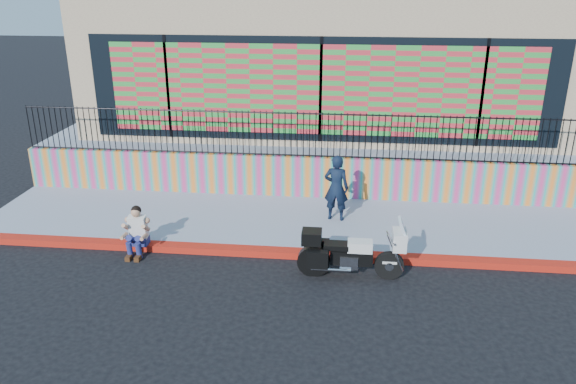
# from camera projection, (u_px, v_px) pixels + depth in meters

# --- Properties ---
(ground) EXTENTS (90.00, 90.00, 0.00)m
(ground) POSITION_uv_depth(u_px,v_px,m) (308.00, 257.00, 12.18)
(ground) COLOR black
(ground) RESTS_ON ground
(red_curb) EXTENTS (16.00, 0.30, 0.15)m
(red_curb) POSITION_uv_depth(u_px,v_px,m) (308.00, 254.00, 12.15)
(red_curb) COLOR #9F0B11
(red_curb) RESTS_ON ground
(sidewalk) EXTENTS (16.00, 3.00, 0.15)m
(sidewalk) POSITION_uv_depth(u_px,v_px,m) (313.00, 223.00, 13.68)
(sidewalk) COLOR #878EA2
(sidewalk) RESTS_ON ground
(mural_wall) EXTENTS (16.00, 0.20, 1.10)m
(mural_wall) POSITION_uv_depth(u_px,v_px,m) (317.00, 177.00, 14.94)
(mural_wall) COLOR #D6387E
(mural_wall) RESTS_ON sidewalk
(metal_fence) EXTENTS (15.80, 0.04, 1.20)m
(metal_fence) POSITION_uv_depth(u_px,v_px,m) (318.00, 135.00, 14.52)
(metal_fence) COLOR black
(metal_fence) RESTS_ON mural_wall
(elevated_platform) EXTENTS (16.00, 10.00, 1.25)m
(elevated_platform) POSITION_uv_depth(u_px,v_px,m) (326.00, 131.00, 19.70)
(elevated_platform) COLOR #878EA2
(elevated_platform) RESTS_ON ground
(storefront_building) EXTENTS (14.00, 8.06, 4.00)m
(storefront_building) POSITION_uv_depth(u_px,v_px,m) (327.00, 55.00, 18.55)
(storefront_building) COLOR tan
(storefront_building) RESTS_ON elevated_platform
(police_motorcycle) EXTENTS (2.11, 0.70, 1.31)m
(police_motorcycle) POSITION_uv_depth(u_px,v_px,m) (350.00, 252.00, 11.21)
(police_motorcycle) COLOR black
(police_motorcycle) RESTS_ON ground
(police_officer) EXTENTS (0.64, 0.47, 1.63)m
(police_officer) POSITION_uv_depth(u_px,v_px,m) (336.00, 188.00, 13.43)
(police_officer) COLOR black
(police_officer) RESTS_ON sidewalk
(seated_man) EXTENTS (0.54, 0.71, 1.06)m
(seated_man) POSITION_uv_depth(u_px,v_px,m) (136.00, 236.00, 12.15)
(seated_man) COLOR navy
(seated_man) RESTS_ON ground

